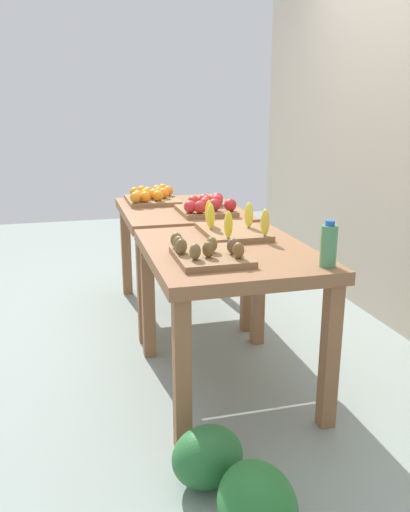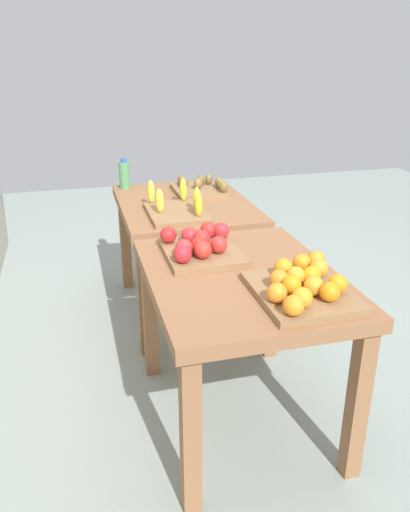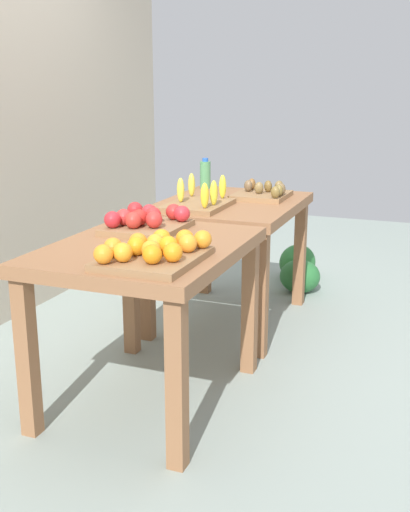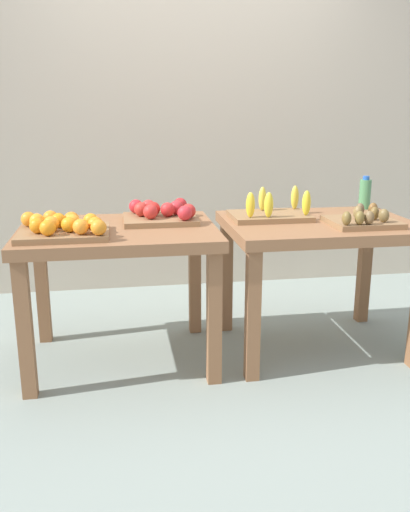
{
  "view_description": "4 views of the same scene",
  "coord_description": "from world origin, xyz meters",
  "px_view_note": "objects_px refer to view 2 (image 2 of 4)",
  "views": [
    {
      "loc": [
        2.93,
        -0.75,
        1.42
      ],
      "look_at": [
        0.05,
        0.02,
        0.58
      ],
      "focal_mm": 36.54,
      "sensor_mm": 36.0,
      "label": 1
    },
    {
      "loc": [
        -2.43,
        0.66,
        1.66
      ],
      "look_at": [
        0.02,
        0.01,
        0.61
      ],
      "focal_mm": 35.49,
      "sensor_mm": 36.0,
      "label": 2
    },
    {
      "loc": [
        -3.01,
        -1.23,
        1.45
      ],
      "look_at": [
        0.02,
        -0.05,
        0.56
      ],
      "focal_mm": 44.36,
      "sensor_mm": 36.0,
      "label": 3
    },
    {
      "loc": [
        -0.56,
        -2.89,
        1.38
      ],
      "look_at": [
        -0.09,
        0.02,
        0.58
      ],
      "focal_mm": 38.59,
      "sensor_mm": 36.0,
      "label": 4
    }
  ],
  "objects_px": {
    "apple_bin": "(200,246)",
    "kiwi_bin": "(200,188)",
    "display_table_right": "(185,219)",
    "watermelon_pile": "(190,243)",
    "orange_bin": "(303,285)",
    "banana_crate": "(177,209)",
    "display_table_left": "(241,296)",
    "water_bottle": "(124,175)"
  },
  "relations": [
    {
      "from": "display_table_right",
      "to": "watermelon_pile",
      "type": "xyz_separation_m",
      "value": [
        0.88,
        -0.24,
        -0.52
      ]
    },
    {
      "from": "kiwi_bin",
      "to": "watermelon_pile",
      "type": "xyz_separation_m",
      "value": [
        0.69,
        -0.09,
        -0.66
      ]
    },
    {
      "from": "apple_bin",
      "to": "watermelon_pile",
      "type": "height_order",
      "value": "apple_bin"
    },
    {
      "from": "display_table_right",
      "to": "kiwi_bin",
      "type": "relative_size",
      "value": 2.89
    },
    {
      "from": "orange_bin",
      "to": "display_table_left",
      "type": "bearing_deg",
      "value": 31.01
    },
    {
      "from": "display_table_right",
      "to": "kiwi_bin",
      "type": "bearing_deg",
      "value": -38.9
    },
    {
      "from": "apple_bin",
      "to": "watermelon_pile",
      "type": "relative_size",
      "value": 0.63
    },
    {
      "from": "orange_bin",
      "to": "banana_crate",
      "type": "distance_m",
      "value": 1.16
    },
    {
      "from": "display_table_right",
      "to": "orange_bin",
      "type": "xyz_separation_m",
      "value": [
        -1.38,
        -0.16,
        0.16
      ]
    },
    {
      "from": "water_bottle",
      "to": "watermelon_pile",
      "type": "height_order",
      "value": "water_bottle"
    },
    {
      "from": "banana_crate",
      "to": "kiwi_bin",
      "type": "height_order",
      "value": "banana_crate"
    },
    {
      "from": "banana_crate",
      "to": "watermelon_pile",
      "type": "relative_size",
      "value": 0.7
    },
    {
      "from": "kiwi_bin",
      "to": "watermelon_pile",
      "type": "distance_m",
      "value": 0.96
    },
    {
      "from": "display_table_left",
      "to": "display_table_right",
      "type": "relative_size",
      "value": 1.0
    },
    {
      "from": "watermelon_pile",
      "to": "apple_bin",
      "type": "bearing_deg",
      "value": 168.29
    },
    {
      "from": "water_bottle",
      "to": "apple_bin",
      "type": "bearing_deg",
      "value": -171.35
    },
    {
      "from": "display_table_left",
      "to": "banana_crate",
      "type": "xyz_separation_m",
      "value": [
        0.87,
        0.1,
        0.15
      ]
    },
    {
      "from": "display_table_left",
      "to": "banana_crate",
      "type": "height_order",
      "value": "banana_crate"
    },
    {
      "from": "kiwi_bin",
      "to": "display_table_left",
      "type": "bearing_deg",
      "value": 173.33
    },
    {
      "from": "display_table_right",
      "to": "kiwi_bin",
      "type": "distance_m",
      "value": 0.28
    },
    {
      "from": "banana_crate",
      "to": "watermelon_pile",
      "type": "height_order",
      "value": "banana_crate"
    },
    {
      "from": "orange_bin",
      "to": "watermelon_pile",
      "type": "bearing_deg",
      "value": -2.05
    },
    {
      "from": "display_table_right",
      "to": "water_bottle",
      "type": "distance_m",
      "value": 0.56
    },
    {
      "from": "apple_bin",
      "to": "kiwi_bin",
      "type": "xyz_separation_m",
      "value": [
        1.07,
        -0.28,
        -0.01
      ]
    },
    {
      "from": "apple_bin",
      "to": "banana_crate",
      "type": "distance_m",
      "value": 0.63
    },
    {
      "from": "orange_bin",
      "to": "kiwi_bin",
      "type": "relative_size",
      "value": 1.28
    },
    {
      "from": "display_table_left",
      "to": "orange_bin",
      "type": "height_order",
      "value": "orange_bin"
    },
    {
      "from": "orange_bin",
      "to": "banana_crate",
      "type": "xyz_separation_m",
      "value": [
        1.13,
        0.26,
        -0.01
      ]
    },
    {
      "from": "orange_bin",
      "to": "kiwi_bin",
      "type": "bearing_deg",
      "value": 0.21
    },
    {
      "from": "orange_bin",
      "to": "watermelon_pile",
      "type": "xyz_separation_m",
      "value": [
        2.27,
        -0.08,
        -0.68
      ]
    },
    {
      "from": "apple_bin",
      "to": "watermelon_pile",
      "type": "bearing_deg",
      "value": -11.71
    },
    {
      "from": "display_table_left",
      "to": "watermelon_pile",
      "type": "xyz_separation_m",
      "value": [
        2.0,
        -0.24,
        -0.52
      ]
    },
    {
      "from": "apple_bin",
      "to": "water_bottle",
      "type": "height_order",
      "value": "water_bottle"
    },
    {
      "from": "apple_bin",
      "to": "kiwi_bin",
      "type": "relative_size",
      "value": 1.11
    },
    {
      "from": "display_table_left",
      "to": "kiwi_bin",
      "type": "height_order",
      "value": "kiwi_bin"
    },
    {
      "from": "display_table_left",
      "to": "watermelon_pile",
      "type": "relative_size",
      "value": 1.65
    },
    {
      "from": "display_table_left",
      "to": "kiwi_bin",
      "type": "relative_size",
      "value": 2.89
    },
    {
      "from": "water_bottle",
      "to": "display_table_left",
      "type": "bearing_deg",
      "value": -168.17
    },
    {
      "from": "banana_crate",
      "to": "watermelon_pile",
      "type": "distance_m",
      "value": 1.36
    },
    {
      "from": "display_table_right",
      "to": "banana_crate",
      "type": "relative_size",
      "value": 2.36
    },
    {
      "from": "display_table_left",
      "to": "apple_bin",
      "type": "xyz_separation_m",
      "value": [
        0.24,
        0.12,
        0.16
      ]
    },
    {
      "from": "apple_bin",
      "to": "water_bottle",
      "type": "relative_size",
      "value": 1.96
    }
  ]
}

